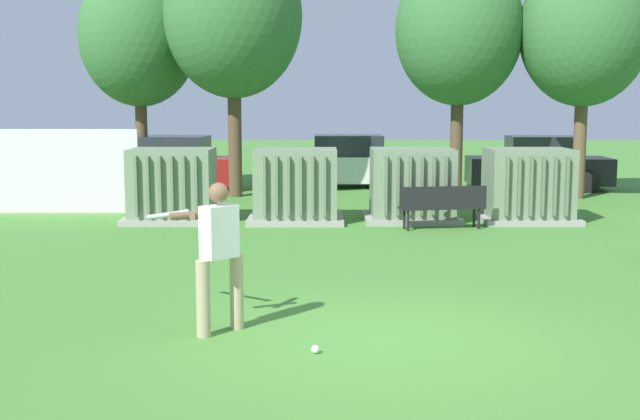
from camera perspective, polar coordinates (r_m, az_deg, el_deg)
ground_plane at (r=9.22m, az=4.72°, el=-9.08°), size 96.00×96.00×0.00m
fence_panel at (r=20.51m, az=-19.12°, el=2.59°), size 4.80×0.12×2.00m
transformer_west at (r=18.30m, az=-10.25°, el=1.67°), size 2.10×1.70×1.62m
transformer_mid_west at (r=17.94m, az=-1.64°, el=1.67°), size 2.10×1.70×1.62m
transformer_mid_east at (r=18.16m, az=6.54°, el=1.70°), size 2.10×1.70×1.62m
transformer_east at (r=18.57m, az=14.47°, el=1.64°), size 2.10×1.70×1.62m
park_bench at (r=17.05m, az=8.70°, el=0.42°), size 1.84×0.69×0.92m
batter at (r=9.36m, az=-7.22°, el=-2.71°), size 1.31×1.33×1.74m
sports_ball at (r=8.70m, az=-0.25°, el=-9.76°), size 0.09×0.09×0.09m
tree_left at (r=24.77m, az=-12.53°, el=11.80°), size 3.46×3.46×6.61m
tree_center_left at (r=22.93m, az=-6.04°, el=13.37°), size 3.78×3.78×7.23m
tree_center_right at (r=23.24m, az=9.80°, el=12.32°), size 3.51×3.51×6.70m
tree_right at (r=23.41m, az=18.16°, el=11.91°), size 3.47×3.47×6.63m
parked_car_leftmost at (r=25.04m, az=-10.54°, el=3.15°), size 4.34×2.22×1.62m
parked_car_left_of_center at (r=25.33m, az=1.83°, el=3.32°), size 4.20×1.92×1.62m
parked_car_right_of_center at (r=25.44m, az=15.23°, el=3.08°), size 4.28×2.09×1.62m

